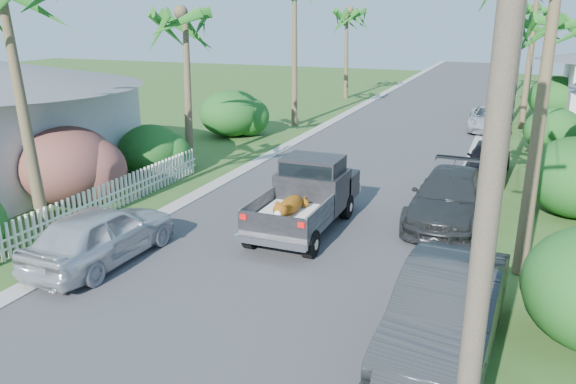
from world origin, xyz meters
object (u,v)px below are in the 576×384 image
at_px(parked_car_rd, 489,119).
at_px(palm_r_b, 551,19).
at_px(utility_pole_b, 516,61).
at_px(utility_pole_c, 520,43).
at_px(parked_car_rn, 446,313).
at_px(parked_car_rm, 450,198).
at_px(parked_car_ln, 101,235).
at_px(palm_r_d, 538,7).
at_px(utility_pole_d, 522,35).
at_px(parked_car_rf, 488,159).
at_px(palm_l_b, 184,13).
at_px(utility_pole_a, 493,161).
at_px(palm_l_d, 348,11).
at_px(pickup_truck, 309,193).

distance_m(parked_car_rd, palm_r_b, 11.13).
height_order(utility_pole_b, utility_pole_c, same).
bearing_deg(parked_car_rn, parked_car_rm, 99.67).
distance_m(parked_car_ln, palm_r_d, 39.30).
height_order(palm_r_b, utility_pole_d, utility_pole_d).
xyz_separation_m(parked_car_ln, palm_r_d, (10.10, 37.50, 5.99)).
xyz_separation_m(parked_car_rf, parked_car_rd, (-0.47, 9.57, -0.00)).
bearing_deg(palm_l_b, parked_car_rd, 47.98).
height_order(parked_car_rn, palm_r_b, palm_r_b).
distance_m(parked_car_ln, utility_pole_d, 41.71).
distance_m(parked_car_rm, palm_l_b, 12.66).
relative_size(parked_car_rn, palm_l_b, 0.67).
bearing_deg(parked_car_rm, utility_pole_a, -80.62).
bearing_deg(utility_pole_b, utility_pole_a, -90.00).
relative_size(parked_car_rf, palm_r_d, 0.48).
distance_m(parked_car_ln, palm_l_d, 32.14).
distance_m(parked_car_rf, palm_r_b, 5.53).
distance_m(pickup_truck, parked_car_rf, 9.28).
height_order(palm_r_b, utility_pole_c, utility_pole_c).
distance_m(palm_l_b, palm_r_b, 13.73).
height_order(pickup_truck, utility_pole_b, utility_pole_b).
bearing_deg(parked_car_rm, palm_l_b, 166.37).
bearing_deg(parked_car_rf, pickup_truck, -118.53).
relative_size(pickup_truck, palm_r_b, 0.71).
relative_size(parked_car_rn, parked_car_rf, 1.29).
xyz_separation_m(parked_car_ln, utility_pole_b, (9.20, 10.50, 3.85)).
relative_size(parked_car_rn, palm_r_d, 0.62).
bearing_deg(parked_car_rf, utility_pole_a, -86.55).
distance_m(parked_car_rn, palm_r_b, 14.40).
relative_size(parked_car_rf, utility_pole_d, 0.43).
height_order(palm_l_b, utility_pole_d, utility_pole_d).
height_order(pickup_truck, utility_pole_a, utility_pole_a).
relative_size(palm_l_b, utility_pole_d, 0.82).
relative_size(parked_car_rm, palm_l_d, 0.68).
relative_size(parked_car_rd, utility_pole_c, 0.52).
relative_size(parked_car_rd, palm_r_b, 0.65).
bearing_deg(utility_pole_c, palm_r_b, -85.60).
distance_m(parked_car_rf, palm_r_d, 25.77).
xyz_separation_m(parked_car_rd, palm_r_b, (2.07, -9.57, 5.30)).
relative_size(parked_car_ln, utility_pole_d, 0.49).
bearing_deg(utility_pole_c, palm_l_d, 153.62).
xyz_separation_m(palm_r_d, utility_pole_c, (-0.90, -12.00, -2.14)).
xyz_separation_m(palm_l_b, palm_r_d, (13.30, 28.00, 0.59)).
bearing_deg(parked_car_rf, parked_car_rm, -95.85).
bearing_deg(parked_car_rm, utility_pole_d, 89.83).
relative_size(pickup_truck, utility_pole_d, 0.57).
bearing_deg(palm_r_d, palm_l_b, -115.41).
height_order(parked_car_rn, palm_r_d, palm_r_d).
bearing_deg(utility_pole_d, pickup_truck, -98.26).
bearing_deg(utility_pole_a, utility_pole_b, 90.00).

